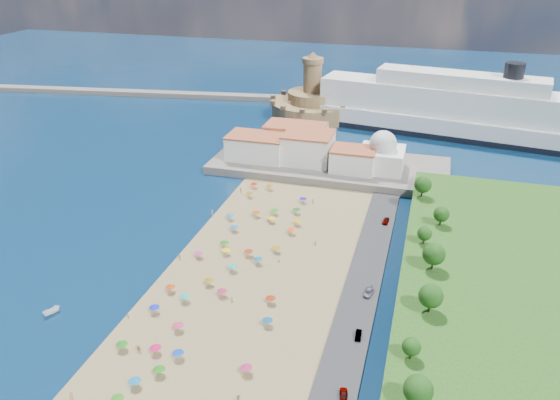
% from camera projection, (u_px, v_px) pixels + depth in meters
% --- Properties ---
extents(ground, '(700.00, 700.00, 0.00)m').
position_uv_depth(ground, '(241.00, 262.00, 150.73)').
color(ground, '#071938').
rests_on(ground, ground).
extents(terrace, '(90.00, 36.00, 3.00)m').
position_uv_depth(terrace, '(329.00, 166.00, 210.88)').
color(terrace, '#59544C').
rests_on(terrace, ground).
extents(jetty, '(18.00, 70.00, 2.40)m').
position_uv_depth(jetty, '(297.00, 133.00, 246.83)').
color(jetty, '#59544C').
rests_on(jetty, ground).
extents(breakwater, '(199.03, 34.77, 2.60)m').
position_uv_depth(breakwater, '(150.00, 94.00, 310.20)').
color(breakwater, '#59544C').
rests_on(breakwater, ground).
extents(waterfront_buildings, '(57.00, 29.00, 11.00)m').
position_uv_depth(waterfront_buildings, '(297.00, 146.00, 211.93)').
color(waterfront_buildings, silver).
rests_on(waterfront_buildings, terrace).
extents(domed_building, '(16.00, 16.00, 15.00)m').
position_uv_depth(domed_building, '(382.00, 154.00, 200.94)').
color(domed_building, silver).
rests_on(domed_building, terrace).
extents(fortress, '(40.00, 40.00, 32.40)m').
position_uv_depth(fortress, '(312.00, 104.00, 270.47)').
color(fortress, olive).
rests_on(fortress, ground).
extents(cruise_ship, '(158.04, 46.58, 34.17)m').
position_uv_depth(cruise_ship, '(457.00, 113.00, 244.82)').
color(cruise_ship, black).
rests_on(cruise_ship, ground).
extents(beach_parasols, '(31.54, 114.25, 2.20)m').
position_uv_depth(beach_parasols, '(224.00, 274.00, 141.20)').
color(beach_parasols, gray).
rests_on(beach_parasols, beach).
extents(beachgoers, '(36.85, 99.98, 1.88)m').
position_uv_depth(beachgoers, '(230.00, 260.00, 149.33)').
color(beachgoers, tan).
rests_on(beachgoers, beach).
extents(moored_boats, '(6.64, 29.37, 1.70)m').
position_uv_depth(moored_boats, '(21.00, 348.00, 117.56)').
color(moored_boats, white).
rests_on(moored_boats, ground).
extents(parked_cars, '(2.54, 79.45, 1.39)m').
position_uv_depth(parked_cars, '(368.00, 295.00, 134.31)').
color(parked_cars, gray).
rests_on(parked_cars, promenade).
extents(hillside_trees, '(11.60, 107.47, 7.25)m').
position_uv_depth(hillside_trees, '(425.00, 273.00, 127.55)').
color(hillside_trees, '#382314').
rests_on(hillside_trees, hillside).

